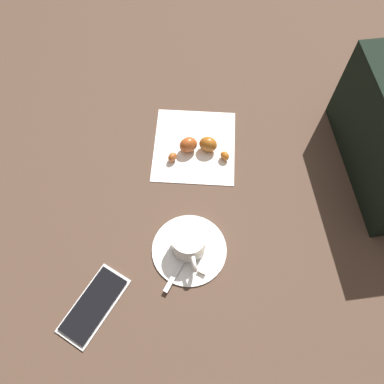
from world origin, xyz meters
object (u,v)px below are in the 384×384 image
at_px(sugar_packet, 208,259).
at_px(cell_phone, 94,305).
at_px(saucer, 189,249).
at_px(napkin, 194,146).
at_px(croissant, 198,146).
at_px(teaspoon, 189,249).
at_px(espresso_cup, 189,243).

xyz_separation_m(sugar_packet, cell_phone, (-0.08, 0.21, -0.01)).
bearing_deg(cell_phone, saucer, -58.52).
relative_size(napkin, cell_phone, 1.22).
xyz_separation_m(napkin, croissant, (-0.01, -0.01, 0.02)).
height_order(teaspoon, croissant, croissant).
distance_m(napkin, cell_phone, 0.40).
xyz_separation_m(saucer, napkin, (0.24, -0.01, -0.00)).
bearing_deg(teaspoon, espresso_cup, -0.68).
relative_size(sugar_packet, napkin, 0.31).
xyz_separation_m(sugar_packet, croissant, (0.25, 0.02, 0.01)).
bearing_deg(cell_phone, napkin, -27.88).
height_order(croissant, cell_phone, croissant).
bearing_deg(saucer, napkin, -2.54).
relative_size(saucer, sugar_packet, 2.46).
bearing_deg(teaspoon, croissant, -4.85).
height_order(saucer, croissant, croissant).
bearing_deg(sugar_packet, saucer, 85.47).
bearing_deg(croissant, espresso_cup, 175.05).
bearing_deg(sugar_packet, cell_phone, 139.01).
bearing_deg(saucer, croissant, -4.77).
bearing_deg(napkin, cell_phone, 152.12).
bearing_deg(teaspoon, cell_phone, 121.01).
height_order(saucer, espresso_cup, espresso_cup).
xyz_separation_m(sugar_packet, napkin, (0.27, 0.03, -0.01)).
relative_size(teaspoon, napkin, 0.67).
xyz_separation_m(saucer, croissant, (0.23, -0.02, 0.02)).
relative_size(saucer, espresso_cup, 1.57).
bearing_deg(espresso_cup, teaspoon, 179.32).
bearing_deg(espresso_cup, croissant, -4.95).
distance_m(sugar_packet, croissant, 0.25).
xyz_separation_m(napkin, cell_phone, (-0.35, 0.19, 0.00)).
distance_m(teaspoon, napkin, 0.25).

